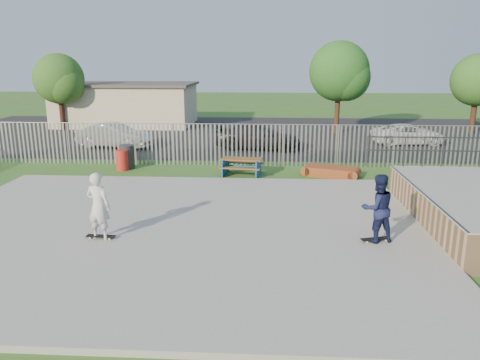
# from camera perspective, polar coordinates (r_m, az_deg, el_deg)

# --- Properties ---
(ground) EXTENTS (120.00, 120.00, 0.00)m
(ground) POSITION_cam_1_polar(r_m,az_deg,el_deg) (14.08, -8.62, -6.27)
(ground) COLOR #3C6221
(ground) RESTS_ON ground
(concrete_slab) EXTENTS (15.00, 12.00, 0.15)m
(concrete_slab) POSITION_cam_1_polar(r_m,az_deg,el_deg) (14.05, -8.63, -5.98)
(concrete_slab) COLOR #969691
(concrete_slab) RESTS_ON ground
(fence) EXTENTS (26.04, 16.02, 2.00)m
(fence) POSITION_cam_1_polar(r_m,az_deg,el_deg) (17.99, -2.66, 1.80)
(fence) COLOR gray
(fence) RESTS_ON ground
(picnic_table) EXTENTS (1.95, 1.68, 0.75)m
(picnic_table) POSITION_cam_1_polar(r_m,az_deg,el_deg) (20.53, 0.23, 1.65)
(picnic_table) COLOR brown
(picnic_table) RESTS_ON ground
(funbox) EXTENTS (2.27, 1.65, 0.41)m
(funbox) POSITION_cam_1_polar(r_m,az_deg,el_deg) (20.78, 11.02, 1.03)
(funbox) COLOR brown
(funbox) RESTS_ON ground
(trash_bin_red) EXTENTS (0.56, 0.56, 0.94)m
(trash_bin_red) POSITION_cam_1_polar(r_m,az_deg,el_deg) (22.09, -14.18, 2.35)
(trash_bin_red) COLOR red
(trash_bin_red) RESTS_ON ground
(trash_bin_grey) EXTENTS (0.67, 0.67, 1.11)m
(trash_bin_grey) POSITION_cam_1_polar(r_m,az_deg,el_deg) (22.37, -13.61, 2.77)
(trash_bin_grey) COLOR #242527
(trash_bin_grey) RESTS_ON ground
(parking_lot) EXTENTS (40.00, 18.00, 0.02)m
(parking_lot) POSITION_cam_1_polar(r_m,az_deg,el_deg) (32.37, -1.78, 5.72)
(parking_lot) COLOR black
(parking_lot) RESTS_ON ground
(car_silver) EXTENTS (4.44, 2.24, 1.40)m
(car_silver) POSITION_cam_1_polar(r_m,az_deg,el_deg) (27.74, -15.09, 5.23)
(car_silver) COLOR silver
(car_silver) RESTS_ON parking_lot
(car_dark) EXTENTS (5.07, 2.57, 1.41)m
(car_dark) POSITION_cam_1_polar(r_m,az_deg,el_deg) (26.48, 2.19, 5.31)
(car_dark) COLOR black
(car_dark) RESTS_ON parking_lot
(car_white) EXTENTS (4.46, 2.39, 1.19)m
(car_white) POSITION_cam_1_polar(r_m,az_deg,el_deg) (29.77, 19.86, 5.27)
(car_white) COLOR white
(car_white) RESTS_ON parking_lot
(building) EXTENTS (10.40, 6.40, 3.20)m
(building) POSITION_cam_1_polar(r_m,az_deg,el_deg) (37.62, -13.63, 9.01)
(building) COLOR beige
(building) RESTS_ON ground
(tree_left) EXTENTS (3.49, 3.49, 5.38)m
(tree_left) POSITION_cam_1_polar(r_m,az_deg,el_deg) (35.83, -21.22, 11.42)
(tree_left) COLOR #3B1F17
(tree_left) RESTS_ON ground
(tree_mid) EXTENTS (4.00, 4.00, 6.18)m
(tree_mid) POSITION_cam_1_polar(r_m,az_deg,el_deg) (32.82, 11.99, 12.82)
(tree_mid) COLOR #432D1B
(tree_mid) RESTS_ON ground
(tree_right) EXTENTS (3.47, 3.47, 5.35)m
(tree_right) POSITION_cam_1_polar(r_m,az_deg,el_deg) (35.62, 26.98, 10.79)
(tree_right) COLOR #41271A
(tree_right) RESTS_ON ground
(skateboard_a) EXTENTS (0.82, 0.41, 0.08)m
(skateboard_a) POSITION_cam_1_polar(r_m,az_deg,el_deg) (13.35, 16.15, -7.00)
(skateboard_a) COLOR black
(skateboard_a) RESTS_ON concrete_slab
(skateboard_b) EXTENTS (0.81, 0.25, 0.08)m
(skateboard_b) POSITION_cam_1_polar(r_m,az_deg,el_deg) (13.58, -16.61, -6.66)
(skateboard_b) COLOR black
(skateboard_b) RESTS_ON concrete_slab
(skater_navy) EXTENTS (1.07, 0.93, 1.88)m
(skater_navy) POSITION_cam_1_polar(r_m,az_deg,el_deg) (13.06, 16.42, -3.32)
(skater_navy) COLOR #151B42
(skater_navy) RESTS_ON concrete_slab
(skater_white) EXTENTS (0.77, 0.60, 1.88)m
(skater_white) POSITION_cam_1_polar(r_m,az_deg,el_deg) (13.29, -16.89, -3.04)
(skater_white) COLOR silver
(skater_white) RESTS_ON concrete_slab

